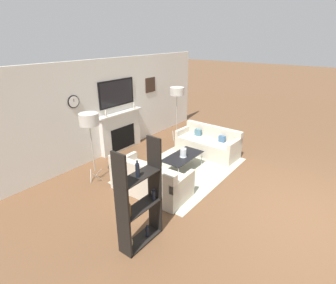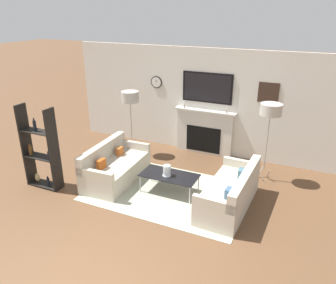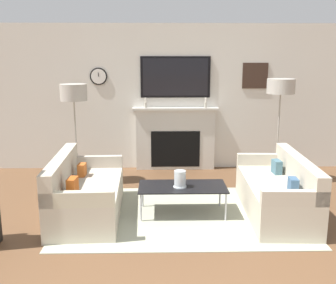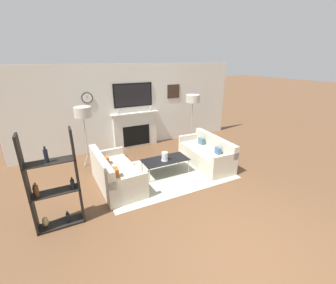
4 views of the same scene
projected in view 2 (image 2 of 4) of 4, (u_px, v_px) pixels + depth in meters
fireplace_wall at (207, 107)px, 8.36m from camera, size 7.53×0.28×2.70m
area_rug at (168, 192)px, 6.85m from camera, size 3.22×2.15×0.01m
couch_left at (115, 168)px, 7.24m from camera, size 0.91×1.75×0.82m
couch_right at (230, 194)px, 6.24m from camera, size 0.83×1.84×0.79m
coffee_table at (169, 176)px, 6.72m from camera, size 1.18×0.59×0.40m
hurricane_candle at (167, 171)px, 6.66m from camera, size 0.18×0.18×0.23m
floor_lamp_left at (130, 98)px, 8.11m from camera, size 0.43×0.43×1.68m
floor_lamp_right at (271, 110)px, 6.77m from camera, size 0.45×0.45×1.76m
shelf_unit at (40, 151)px, 6.81m from camera, size 0.79×0.28×1.78m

